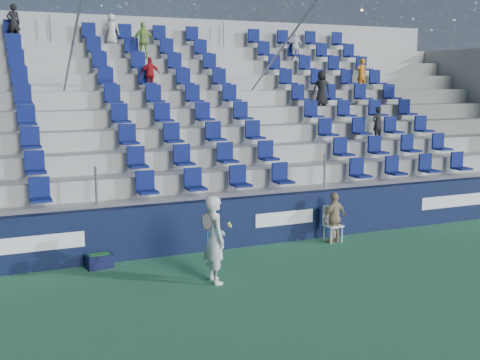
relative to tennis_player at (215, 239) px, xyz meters
name	(u,v)px	position (x,y,z in m)	size (l,w,h in m)	color
ground	(288,287)	(1.20, -0.87, -0.89)	(70.00, 70.00, 0.00)	#307248
sponsor_wall	(227,223)	(1.20, 2.28, -0.29)	(24.00, 0.32, 1.20)	black
grandstand	(164,141)	(1.19, 7.38, 1.25)	(24.00, 8.17, 6.63)	#A1A09B
tennis_player	(215,239)	(0.00, 0.00, 0.00)	(0.69, 0.66, 1.77)	silver
line_judge_chair	(331,221)	(3.84, 1.78, -0.37)	(0.43, 0.44, 0.91)	white
line_judge	(335,217)	(3.84, 1.63, -0.25)	(0.75, 0.31, 1.28)	tan
ball_bin	(99,260)	(-1.95, 1.88, -0.72)	(0.59, 0.42, 0.31)	black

